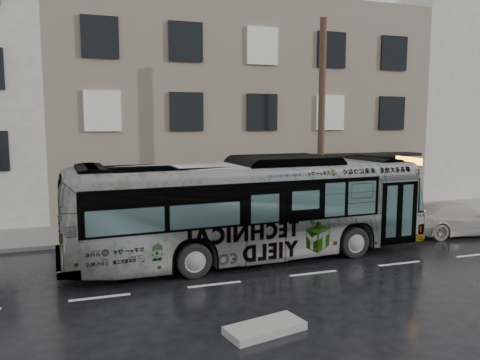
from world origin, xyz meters
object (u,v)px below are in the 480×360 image
at_px(utility_pole_front, 321,123).
at_px(white_sedan, 458,219).
at_px(bus, 251,208).
at_px(sign_post, 341,196).

bearing_deg(utility_pole_front, white_sedan, -32.94).
relative_size(utility_pole_front, bus, 0.71).
distance_m(bus, white_sedan, 9.46).
bearing_deg(sign_post, bus, -147.68).
distance_m(utility_pole_front, white_sedan, 6.98).
height_order(utility_pole_front, sign_post, utility_pole_front).
distance_m(sign_post, white_sedan, 4.90).
xyz_separation_m(utility_pole_front, sign_post, (1.10, 0.00, -3.30)).
xyz_separation_m(bus, white_sedan, (9.39, 0.47, -1.08)).
distance_m(utility_pole_front, sign_post, 3.48).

